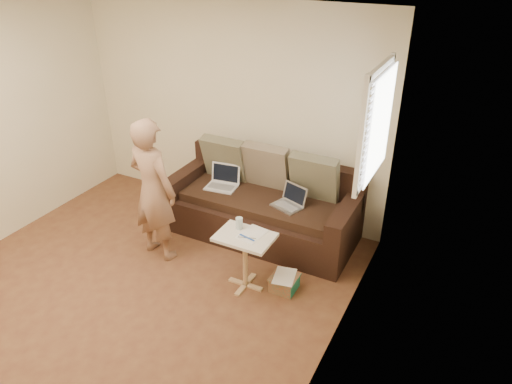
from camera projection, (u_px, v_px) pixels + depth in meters
floor at (117, 305)px, 4.62m from camera, size 4.50×4.50×0.00m
ceiling at (67, 26)px, 3.38m from camera, size 4.50×4.50×0.00m
wall_back at (229, 110)px, 5.76m from camera, size 4.00×0.00×4.00m
wall_right at (319, 251)px, 3.19m from camera, size 0.00×4.50×4.50m
window_blinds at (377, 124)px, 4.20m from camera, size 0.12×0.88×1.08m
sofa at (262, 203)px, 5.53m from camera, size 2.20×0.95×0.85m
pillow_left at (225, 159)px, 5.75m from camera, size 0.55×0.29×0.57m
pillow_mid at (267, 166)px, 5.55m from camera, size 0.55×0.27×0.57m
pillow_right at (314, 178)px, 5.30m from camera, size 0.55×0.28×0.57m
laptop_silver at (287, 207)px, 5.25m from camera, size 0.38×0.33×0.22m
laptop_white at (221, 188)px, 5.65m from camera, size 0.39×0.31×0.26m
person at (153, 190)px, 5.01m from camera, size 0.63×0.47×1.61m
side_table at (245, 261)px, 4.74m from camera, size 0.56×0.39×0.61m
drinking_glass at (239, 223)px, 4.68m from camera, size 0.07×0.07×0.12m
scissors at (247, 238)px, 4.55m from camera, size 0.19×0.12×0.02m
paper_on_table at (252, 234)px, 4.61m from camera, size 0.25×0.33×0.00m
striped_box at (284, 283)px, 4.79m from camera, size 0.26×0.26×0.17m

